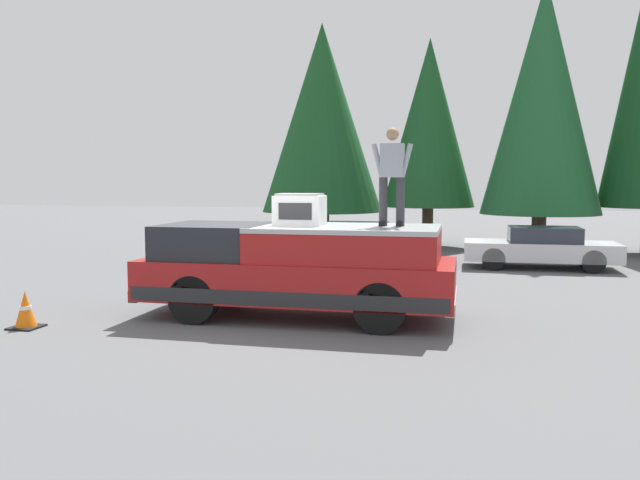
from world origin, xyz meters
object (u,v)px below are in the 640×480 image
(person_on_truck_bed, at_px, (392,174))
(traffic_cone, at_px, (26,311))
(parked_car_silver, at_px, (541,248))
(pickup_truck, at_px, (298,269))
(parked_car_navy, at_px, (354,241))
(compressor_unit, at_px, (300,210))

(person_on_truck_bed, bearing_deg, traffic_cone, 109.29)
(traffic_cone, bearing_deg, parked_car_silver, -43.90)
(pickup_truck, distance_m, traffic_cone, 4.58)
(pickup_truck, relative_size, parked_car_navy, 1.35)
(pickup_truck, xyz_separation_m, person_on_truck_bed, (0.24, -1.63, 1.68))
(pickup_truck, height_order, traffic_cone, pickup_truck)
(parked_car_navy, bearing_deg, parked_car_silver, -97.78)
(person_on_truck_bed, height_order, traffic_cone, person_on_truck_bed)
(parked_car_silver, bearing_deg, traffic_cone, 136.10)
(pickup_truck, distance_m, parked_car_navy, 8.44)
(parked_car_navy, bearing_deg, compressor_unit, -176.65)
(parked_car_silver, relative_size, parked_car_navy, 1.00)
(compressor_unit, bearing_deg, parked_car_silver, -32.68)
(pickup_truck, distance_m, parked_car_silver, 9.14)
(parked_car_navy, bearing_deg, pickup_truck, -176.91)
(pickup_truck, bearing_deg, person_on_truck_bed, -81.70)
(pickup_truck, relative_size, traffic_cone, 8.94)
(compressor_unit, xyz_separation_m, person_on_truck_bed, (0.21, -1.60, 0.62))
(parked_car_silver, height_order, traffic_cone, parked_car_silver)
(person_on_truck_bed, bearing_deg, parked_car_navy, 14.30)
(compressor_unit, xyz_separation_m, parked_car_navy, (8.39, 0.49, -1.35))
(person_on_truck_bed, distance_m, parked_car_silver, 8.39)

